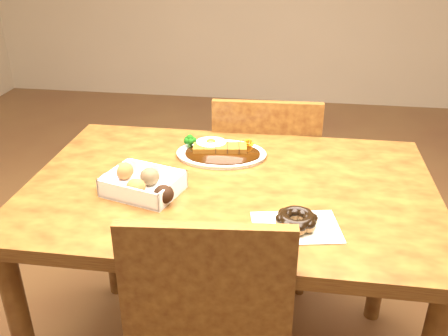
# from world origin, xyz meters

# --- Properties ---
(table) EXTENTS (1.20, 0.80, 0.75)m
(table) POSITION_xyz_m (0.00, 0.00, 0.65)
(table) COLOR #461F0E
(table) RESTS_ON ground
(chair_far) EXTENTS (0.44, 0.44, 0.87)m
(chair_far) POSITION_xyz_m (0.07, 0.53, 0.48)
(chair_far) COLOR #461F0E
(chair_far) RESTS_ON ground
(katsu_curry_plate) EXTENTS (0.30, 0.23, 0.06)m
(katsu_curry_plate) POSITION_xyz_m (-0.06, 0.19, 0.76)
(katsu_curry_plate) COLOR white
(katsu_curry_plate) RESTS_ON table
(donut_box) EXTENTS (0.24, 0.21, 0.06)m
(donut_box) POSITION_xyz_m (-0.25, -0.08, 0.78)
(donut_box) COLOR white
(donut_box) RESTS_ON table
(pon_de_ring) EXTENTS (0.24, 0.19, 0.04)m
(pon_de_ring) POSITION_xyz_m (0.20, -0.21, 0.77)
(pon_de_ring) COLOR silver
(pon_de_ring) RESTS_ON table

